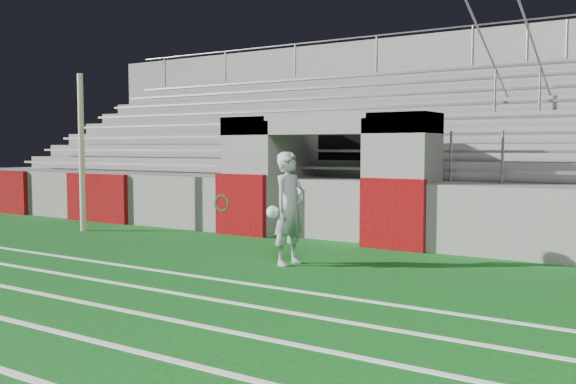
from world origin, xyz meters
The scene contains 5 objects.
ground centered at (0.00, 0.00, 0.00)m, with size 90.00×90.00×0.00m, color #0C4A12.
field_post centered at (-5.33, 1.56, 1.81)m, with size 0.13×0.13×3.62m, color #C4BB91.
stadium_structure centered at (0.00, 7.97, 1.49)m, with size 26.00×8.48×5.42m.
goalkeeper_with_ball centered at (1.02, 0.60, 0.93)m, with size 0.51×0.72×1.86m.
hose_coil centered at (-2.26, 2.93, 0.68)m, with size 0.54×0.14×0.54m.
Camera 1 is at (6.76, -8.18, 1.93)m, focal length 40.00 mm.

